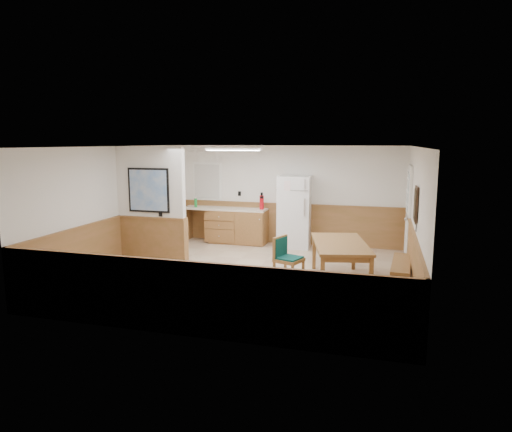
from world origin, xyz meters
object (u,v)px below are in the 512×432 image
(dining_chair, at_px, (285,255))
(fire_extinguisher, at_px, (262,202))
(soap_bottle, at_px, (196,203))
(dining_table, at_px, (340,247))
(refrigerator, at_px, (294,212))
(dining_bench, at_px, (401,268))

(dining_chair, bearing_deg, fire_extinguisher, 132.32)
(fire_extinguisher, distance_m, soap_bottle, 1.78)
(dining_chair, bearing_deg, dining_table, 32.99)
(dining_chair, distance_m, fire_extinguisher, 3.23)
(refrigerator, bearing_deg, dining_chair, -86.09)
(dining_table, height_order, dining_chair, dining_chair)
(dining_chair, relative_size, fire_extinguisher, 1.98)
(dining_table, distance_m, fire_extinguisher, 3.52)
(dining_bench, relative_size, soap_bottle, 6.45)
(dining_bench, bearing_deg, fire_extinguisher, 145.12)
(refrigerator, height_order, dining_chair, refrigerator)
(dining_table, height_order, fire_extinguisher, fire_extinguisher)
(dining_table, xyz_separation_m, dining_chair, (-0.99, -0.24, -0.16))
(dining_table, relative_size, soap_bottle, 8.86)
(dining_table, relative_size, dining_bench, 1.37)
(dining_bench, xyz_separation_m, dining_chair, (-2.09, -0.27, 0.16))
(refrigerator, xyz_separation_m, dining_bench, (2.47, -2.58, -0.55))
(dining_chair, height_order, soap_bottle, soap_bottle)
(refrigerator, bearing_deg, dining_table, -65.96)
(refrigerator, bearing_deg, dining_bench, -49.99)
(fire_extinguisher, height_order, soap_bottle, fire_extinguisher)
(fire_extinguisher, bearing_deg, dining_bench, -14.78)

